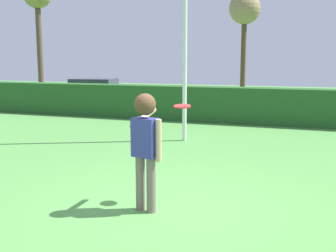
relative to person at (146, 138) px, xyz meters
The scene contains 7 objects.
ground_plane 1.17m from the person, 39.83° to the left, with size 60.00×60.00×0.00m, color #529344.
person is the anchor object (origin of this frame).
frisbee 0.82m from the person, 58.21° to the left, with size 0.27×0.27×0.05m.
hedge_row 9.27m from the person, 88.41° to the left, with size 28.02×0.90×1.27m, color #255323.
parked_car_white 16.22m from the person, 122.19° to the left, with size 4.38×2.23×1.25m.
willow_tree 20.24m from the person, 130.56° to the left, with size 1.59×1.59×6.68m.
bare_elm_tree 17.45m from the person, 94.83° to the left, with size 1.64×1.64×5.69m.
Camera 1 is at (2.09, -5.82, 2.28)m, focal length 44.75 mm.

